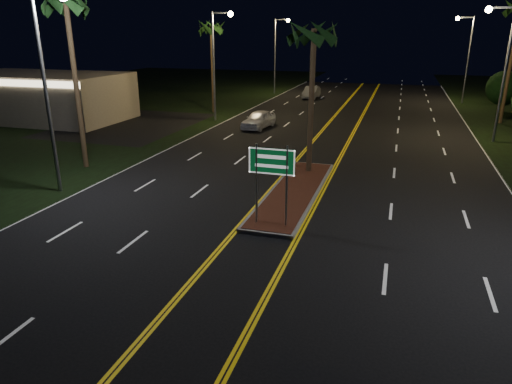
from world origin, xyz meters
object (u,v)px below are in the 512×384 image
at_px(shrub_far, 504,88).
at_px(car_far, 311,91).
at_px(highway_sign, 272,169).
at_px(streetlight_left_far, 278,47).
at_px(streetlight_left_near, 50,72).
at_px(streetlight_left_mid, 218,54).
at_px(commercial_building, 40,96).
at_px(palm_median, 314,33).
at_px(palm_left_near, 66,4).
at_px(streetlight_right_mid, 501,59).
at_px(streetlight_right_far, 466,49).
at_px(car_near, 259,118).
at_px(median_island, 294,192).
at_px(palm_left_far, 211,28).

bearing_deg(shrub_far, car_far, 165.98).
height_order(highway_sign, streetlight_left_far, streetlight_left_far).
relative_size(streetlight_left_near, streetlight_left_mid, 1.00).
xyz_separation_m(commercial_building, palm_median, (26.00, -9.49, 5.27)).
xyz_separation_m(streetlight_left_far, palm_left_near, (-1.89, -36.00, 3.02)).
bearing_deg(commercial_building, streetlight_left_near, -46.10).
height_order(highway_sign, streetlight_right_mid, streetlight_right_mid).
xyz_separation_m(streetlight_right_far, palm_median, (-10.61, -31.50, 1.62)).
distance_m(streetlight_right_far, shrub_far, 7.56).
height_order(shrub_far, car_near, shrub_far).
bearing_deg(palm_left_near, commercial_building, 138.39).
bearing_deg(streetlight_right_far, median_island, -106.87).
height_order(streetlight_left_mid, palm_left_far, streetlight_left_mid).
bearing_deg(palm_left_far, palm_left_near, -89.14).
bearing_deg(palm_left_far, median_island, -58.64).
bearing_deg(median_island, car_far, 99.44).
xyz_separation_m(streetlight_right_far, car_far, (-16.24, -1.15, -4.86)).
bearing_deg(car_near, car_far, 95.30).
distance_m(palm_median, car_far, 31.54).
distance_m(commercial_building, car_far, 29.18).
distance_m(median_island, palm_left_far, 25.76).
height_order(median_island, highway_sign, highway_sign).
distance_m(streetlight_right_far, palm_median, 33.28).
relative_size(streetlight_left_far, palm_median, 1.08).
relative_size(highway_sign, streetlight_left_near, 0.36).
bearing_deg(palm_median, streetlight_right_far, 71.38).
relative_size(streetlight_left_far, palm_left_near, 0.92).
relative_size(streetlight_left_near, shrub_far, 2.27).
relative_size(streetlight_right_mid, shrub_far, 2.27).
bearing_deg(palm_left_far, streetlight_left_far, 82.22).
height_order(streetlight_right_mid, streetlight_right_far, same).
relative_size(median_island, palm_left_near, 1.05).
xyz_separation_m(palm_median, car_far, (-5.63, 30.35, -6.48)).
xyz_separation_m(palm_median, palm_left_far, (-12.80, 17.50, 0.47)).
distance_m(highway_sign, palm_left_far, 28.77).
distance_m(palm_left_far, shrub_far, 28.30).
bearing_deg(car_far, streetlight_right_far, 5.21).
xyz_separation_m(palm_left_near, car_far, (6.87, 32.85, -7.88)).
bearing_deg(car_near, streetlight_left_far, 108.35).
xyz_separation_m(highway_sign, streetlight_right_far, (10.61, 39.20, 3.25)).
distance_m(streetlight_left_far, streetlight_right_far, 21.32).
bearing_deg(car_far, highway_sign, -80.43).
xyz_separation_m(commercial_building, palm_left_near, (13.50, -11.99, 6.68)).
bearing_deg(streetlight_left_mid, palm_median, -51.83).
height_order(streetlight_right_far, car_far, streetlight_right_far).
bearing_deg(streetlight_left_far, shrub_far, -18.14).
relative_size(median_island, streetlight_right_far, 1.14).
xyz_separation_m(highway_sign, commercial_building, (-26.00, 17.19, -0.40)).
relative_size(highway_sign, car_far, 0.67).
xyz_separation_m(highway_sign, palm_left_far, (-12.80, 25.20, 5.34)).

